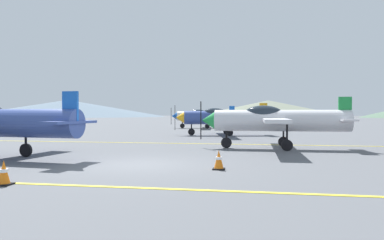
# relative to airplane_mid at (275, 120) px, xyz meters

# --- Properties ---
(ground_plane) EXTENTS (400.00, 400.00, 0.00)m
(ground_plane) POSITION_rel_airplane_mid_xyz_m (-4.77, -6.40, -1.38)
(ground_plane) COLOR #54565B
(apron_line_near) EXTENTS (80.00, 0.16, 0.01)m
(apron_line_near) POSITION_rel_airplane_mid_xyz_m (-4.77, -10.09, -1.37)
(apron_line_near) COLOR yellow
(apron_line_near) RESTS_ON ground_plane
(apron_line_far) EXTENTS (80.00, 0.16, 0.01)m
(apron_line_far) POSITION_rel_airplane_mid_xyz_m (-4.77, 2.19, -1.37)
(apron_line_far) COLOR yellow
(apron_line_far) RESTS_ON ground_plane
(airplane_mid) EXTENTS (7.05, 8.13, 2.44)m
(airplane_mid) POSITION_rel_airplane_mid_xyz_m (0.00, 0.00, 0.00)
(airplane_mid) COLOR silver
(airplane_mid) RESTS_ON ground_plane
(airplane_far) EXTENTS (7.15, 8.16, 2.44)m
(airplane_far) POSITION_rel_airplane_mid_xyz_m (-3.55, 10.18, 0.00)
(airplane_far) COLOR #33478C
(airplane_far) RESTS_ON ground_plane
(airplane_back) EXTENTS (7.13, 8.18, 2.44)m
(airplane_back) POSITION_rel_airplane_mid_xyz_m (-6.88, 22.76, 0.00)
(airplane_back) COLOR silver
(airplane_back) RESTS_ON ground_plane
(traffic_cone_front) EXTENTS (0.36, 0.36, 0.59)m
(traffic_cone_front) POSITION_rel_airplane_mid_xyz_m (-1.92, -6.98, -1.09)
(traffic_cone_front) COLOR black
(traffic_cone_front) RESTS_ON ground_plane
(traffic_cone_side) EXTENTS (0.36, 0.36, 0.59)m
(traffic_cone_side) POSITION_rel_airplane_mid_xyz_m (-6.66, -10.31, -1.09)
(traffic_cone_side) COLOR black
(traffic_cone_side) RESTS_ON ground_plane
(hill_left) EXTENTS (83.83, 83.83, 7.11)m
(hill_left) POSITION_rel_airplane_mid_xyz_m (-81.95, 130.96, 2.18)
(hill_left) COLOR slate
(hill_left) RESTS_ON ground_plane
(hill_centerleft) EXTENTS (63.54, 63.54, 6.66)m
(hill_centerleft) POSITION_rel_airplane_mid_xyz_m (2.43, 137.65, 1.95)
(hill_centerleft) COLOR slate
(hill_centerleft) RESTS_ON ground_plane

